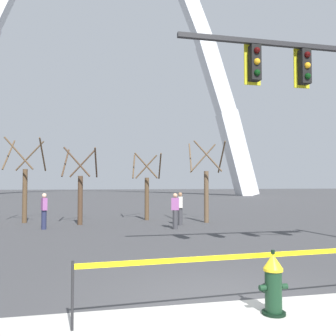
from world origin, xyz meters
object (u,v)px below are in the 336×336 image
pedestrian_walking_left (44,211)px  pedestrian_near_trees (175,211)px  monument_arch (104,59)px  pedestrian_standing_center (180,208)px  fire_hydrant (273,284)px

pedestrian_walking_left → pedestrian_near_trees: (5.68, -1.14, 0.00)m
monument_arch → pedestrian_near_trees: size_ratio=31.62×
monument_arch → pedestrian_standing_center: bearing=-86.9°
pedestrian_walking_left → monument_arch: bearing=84.0°
monument_arch → pedestrian_standing_center: (2.14, -39.14, -20.49)m
pedestrian_walking_left → pedestrian_standing_center: (6.27, 0.26, 0.00)m
pedestrian_walking_left → pedestrian_standing_center: bearing=2.3°
pedestrian_standing_center → pedestrian_near_trees: size_ratio=1.00×
fire_hydrant → pedestrian_near_trees: (0.98, 10.55, 0.35)m
pedestrian_walking_left → pedestrian_near_trees: size_ratio=1.00×
fire_hydrant → pedestrian_near_trees: 10.60m
monument_arch → pedestrian_near_trees: monument_arch is taller
fire_hydrant → pedestrian_near_trees: bearing=84.7°
pedestrian_standing_center → monument_arch: bearing=93.1°
pedestrian_near_trees → pedestrian_walking_left: bearing=168.7°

